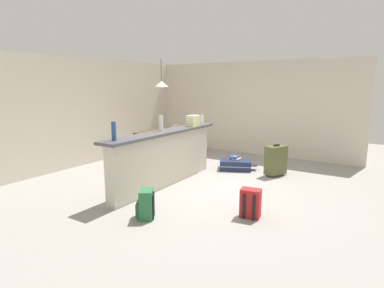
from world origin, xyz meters
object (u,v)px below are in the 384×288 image
Objects in this scene: book_stack at (236,158)px; backpack_green at (146,205)px; bottle_clear at (202,120)px; backpack_red at (251,203)px; dining_chair_near_partition at (179,142)px; bottle_blue at (114,131)px; suitcase_flat_navy at (236,164)px; pendant_lamp at (161,84)px; grocery_bag at (193,121)px; suitcase_upright_olive at (276,160)px; bottle_white at (161,123)px; dining_table at (160,135)px.

backpack_green is at bearing -179.10° from book_stack.
backpack_red is (-1.74, -1.84, -0.94)m from bottle_clear.
bottle_blue is at bearing -165.57° from dining_chair_near_partition.
pendant_lamp is at bearing 95.62° from suitcase_flat_navy.
grocery_bag reaches higher than backpack_red.
grocery_bag reaches higher than backpack_green.
backpack_green is at bearing 123.98° from backpack_red.
grocery_bag is at bearing 52.67° from backpack_red.
bottle_clear reaches higher than backpack_green.
dining_chair_near_partition is (0.31, 0.83, -0.63)m from bottle_clear.
suitcase_flat_navy is at bearing -80.71° from dining_chair_near_partition.
bottle_clear reaches higher than suitcase_flat_navy.
dining_chair_near_partition is 2.21× the size of backpack_red.
pendant_lamp reaches higher than backpack_red.
backpack_red is 2.30m from suitcase_upright_olive.
pendant_lamp is 3.01× the size of book_stack.
pendant_lamp is 4.18m from backpack_red.
suitcase_flat_navy is (1.77, -0.72, -1.07)m from bottle_white.
grocery_bag is at bearing 144.68° from suitcase_flat_navy.
bottle_white is 1.38× the size of bottle_clear.
dining_chair_near_partition is 2.21× the size of backpack_green.
dining_chair_near_partition reaches higher than dining_table.
dining_table is at bearing 57.50° from backpack_red.
bottle_clear reaches higher than book_stack.
suitcase_upright_olive is at bearing -86.05° from dining_table.
pendant_lamp reaches higher than bottle_white.
pendant_lamp is at bearing 37.29° from bottle_white.
suitcase_upright_olive is at bearing -70.09° from bottle_clear.
backpack_red and backpack_green have the same top height.
suitcase_flat_navy is 3.77× the size of book_stack.
suitcase_flat_navy is (0.21, -1.98, -0.54)m from dining_table.
grocery_bag is 0.24× the size of dining_table.
bottle_blue is 3.48m from suitcase_upright_olive.
book_stack is (0.25, -1.96, -0.39)m from dining_table.
bottle_white is at bearing 137.10° from suitcase_upright_olive.
bottle_blue reaches higher than book_stack.
bottle_white is 2.28m from backpack_red.
bottle_white is at bearing -156.49° from dining_chair_near_partition.
bottle_clear is 0.22× the size of dining_chair_near_partition.
dining_table is (0.34, 1.41, -0.49)m from bottle_clear.
suitcase_upright_olive is 0.94m from book_stack.
bottle_white is (1.21, 0.04, -0.00)m from bottle_blue.
grocery_bag is 2.54m from backpack_green.
bottle_blue is at bearing 151.77° from suitcase_upright_olive.
bottle_white reaches higher than dining_table.
bottle_clear is 1.54m from dining_table.
bottle_blue reaches higher than suitcase_upright_olive.
suitcase_upright_olive is at bearing -92.99° from book_stack.
bottle_blue is 3.24m from suitcase_flat_navy.
backpack_green is (-0.14, -0.71, -0.98)m from bottle_blue.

